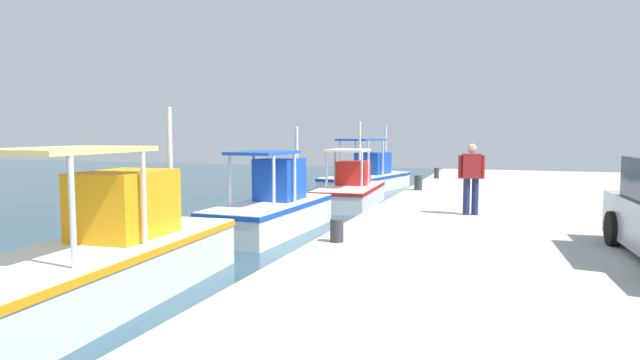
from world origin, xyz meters
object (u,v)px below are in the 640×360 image
mooring_bollard_second (418,183)px  mooring_bollard_nearest (337,230)px  fisherman_standing (471,176)px  fishing_boat_second (102,258)px  fishing_boat_fourth (351,190)px  mooring_bollard_third (437,173)px  fishing_boat_fifth (367,178)px  fishing_boat_third (272,208)px

mooring_bollard_second → mooring_bollard_nearest: bearing=180.0°
fisherman_standing → mooring_bollard_nearest: fisherman_standing is taller
fishing_boat_second → mooring_bollard_nearest: size_ratio=14.96×
fishing_boat_second → fishing_boat_fourth: size_ratio=1.30×
fisherman_standing → mooring_bollard_third: fisherman_standing is taller
fishing_boat_fourth → fisherman_standing: fishing_boat_fourth is taller
fishing_boat_fifth → fisherman_standing: size_ratio=3.65×
fishing_boat_second → mooring_bollard_third: (16.34, -3.40, 0.32)m
fishing_boat_third → fishing_boat_second: bearing=179.0°
fishing_boat_fifth → mooring_bollard_nearest: bearing=-167.7°
fishing_boat_second → mooring_bollard_second: fishing_boat_second is taller
fisherman_standing → mooring_bollard_nearest: bearing=153.4°
fishing_boat_second → mooring_bollard_third: fishing_boat_second is taller
mooring_bollard_nearest → mooring_bollard_third: bearing=0.0°
fishing_boat_third → mooring_bollard_third: bearing=-18.5°
mooring_bollard_second → fishing_boat_fifth: bearing=27.7°
fishing_boat_second → fishing_boat_fifth: 18.01m
fishing_boat_second → fishing_boat_third: (6.52, -0.11, -0.04)m
fishing_boat_fourth → fishing_boat_fifth: fishing_boat_fourth is taller
mooring_bollard_nearest → mooring_bollard_second: bearing=-0.0°
mooring_bollard_nearest → mooring_bollard_second: mooring_bollard_second is taller
fishing_boat_third → mooring_bollard_second: fishing_boat_third is taller
fisherman_standing → mooring_bollard_nearest: (-4.12, 2.06, -0.74)m
fishing_boat_second → mooring_bollard_third: 16.70m
fisherman_standing → fishing_boat_second: bearing=138.7°
mooring_bollard_third → mooring_bollard_second: bearing=-180.0°
fishing_boat_third → mooring_bollard_nearest: (-4.42, -3.28, 0.34)m
fishing_boat_fourth → mooring_bollard_nearest: 10.69m
fishing_boat_fourth → fisherman_standing: size_ratio=2.79×
mooring_bollard_nearest → mooring_bollard_third: size_ratio=0.91×
mooring_bollard_second → fishing_boat_third: bearing=145.9°
fishing_boat_fourth → fisherman_standing: bearing=-142.5°
fishing_boat_third → fishing_boat_fourth: size_ratio=1.04×
fishing_boat_third → mooring_bollard_second: size_ratio=9.85×
fishing_boat_second → mooring_bollard_nearest: (2.10, -3.40, 0.30)m
fishing_boat_third → fishing_boat_fourth: bearing=-5.5°
fishing_boat_third → mooring_bollard_third: size_ratio=10.90×
mooring_bollard_nearest → mooring_bollard_third: (14.25, 0.00, 0.02)m
fishing_boat_third → fishing_boat_fourth: (5.91, -0.57, -0.09)m
fishing_boat_fourth → fishing_boat_third: bearing=174.5°
fishing_boat_fourth → mooring_bollard_third: 4.78m
fishing_boat_fourth → mooring_bollard_third: bearing=-34.7°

